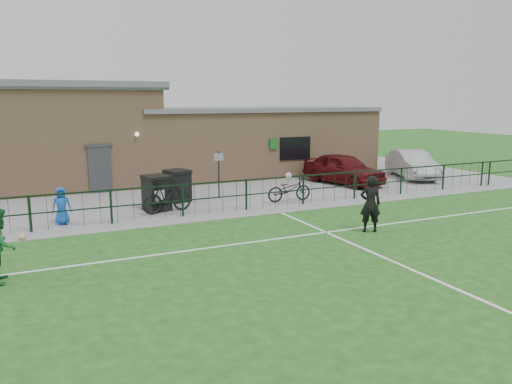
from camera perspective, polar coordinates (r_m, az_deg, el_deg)
name	(u,v)px	position (r m, az deg, el deg)	size (l,w,h in m)	color
ground	(348,284)	(11.87, 10.48, -10.27)	(90.00, 90.00, 0.00)	#1B4F17
paving_strip	(180,189)	(23.77, -8.74, 0.38)	(34.00, 13.00, 0.02)	gray
pitch_line_touch	(224,214)	(18.48, -3.69, -2.50)	(28.00, 0.10, 0.01)	white
pitch_line_mid	(270,240)	(15.12, 1.62, -5.47)	(28.00, 0.10, 0.01)	white
pitch_line_perp	(415,271)	(13.08, 17.71, -8.59)	(0.10, 16.00, 0.01)	white
perimeter_fence	(222,197)	(18.53, -3.94, -0.57)	(28.00, 0.10, 1.20)	black
wheelie_bin_left	(157,194)	(19.20, -11.30, -0.23)	(0.83, 0.94, 1.25)	black
wheelie_bin_right	(177,187)	(20.74, -8.97, 0.61)	(0.80, 0.91, 1.22)	black
sign_post	(219,175)	(21.16, -4.27, 1.98)	(0.06, 0.06, 2.00)	black
car_maroon	(343,169)	(25.08, 9.96, 2.65)	(1.79, 4.44, 1.51)	#4F0E10
car_silver	(412,164)	(27.83, 17.42, 3.04)	(1.54, 4.41, 1.45)	#A3A5AA
bicycle_d	(167,197)	(18.74, -10.10, -0.53)	(0.56, 2.00, 1.20)	black
bicycle_e	(289,189)	(20.55, 3.82, 0.31)	(0.66, 1.90, 1.00)	black
spectator_child	(62,206)	(17.94, -21.34, -1.48)	(0.62, 0.40, 1.27)	blue
goalkeeper_kick	(369,203)	(16.23, 12.74, -1.26)	(1.78, 3.51, 1.83)	black
outfield_player	(0,245)	(13.01, -27.18, -5.38)	(0.85, 0.66, 1.74)	#1B5F2E
ball_ground	(22,237)	(16.58, -25.18, -4.65)	(0.23, 0.23, 0.23)	white
clubhouse	(145,138)	(26.16, -12.62, 6.06)	(24.25, 5.40, 4.96)	tan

